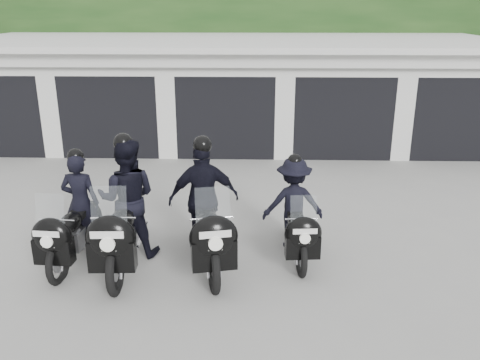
{
  "coord_description": "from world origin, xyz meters",
  "views": [
    {
      "loc": [
        0.77,
        -7.66,
        3.98
      ],
      "look_at": [
        0.52,
        0.71,
        1.05
      ],
      "focal_mm": 38.0,
      "sensor_mm": 36.0,
      "label": 1
    }
  ],
  "objects_px": {
    "police_bike_c": "(205,209)",
    "police_bike_d": "(295,211)",
    "police_bike_a": "(74,217)",
    "police_bike_b": "(125,209)"
  },
  "relations": [
    {
      "from": "police_bike_b",
      "to": "police_bike_c",
      "type": "xyz_separation_m",
      "value": [
        1.27,
        0.06,
        -0.01
      ]
    },
    {
      "from": "police_bike_b",
      "to": "police_bike_c",
      "type": "distance_m",
      "value": 1.27
    },
    {
      "from": "police_bike_c",
      "to": "police_bike_d",
      "type": "bearing_deg",
      "value": 1.25
    },
    {
      "from": "police_bike_a",
      "to": "police_bike_b",
      "type": "relative_size",
      "value": 0.86
    },
    {
      "from": "police_bike_c",
      "to": "police_bike_d",
      "type": "relative_size",
      "value": 1.21
    },
    {
      "from": "police_bike_b",
      "to": "police_bike_c",
      "type": "relative_size",
      "value": 1.03
    },
    {
      "from": "police_bike_a",
      "to": "police_bike_d",
      "type": "distance_m",
      "value": 3.57
    },
    {
      "from": "police_bike_c",
      "to": "police_bike_d",
      "type": "distance_m",
      "value": 1.49
    },
    {
      "from": "police_bike_b",
      "to": "police_bike_c",
      "type": "height_order",
      "value": "police_bike_b"
    },
    {
      "from": "police_bike_a",
      "to": "police_bike_c",
      "type": "bearing_deg",
      "value": 5.23
    }
  ]
}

